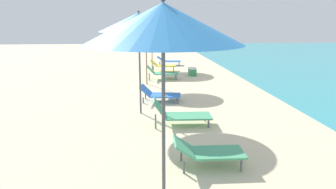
{
  "coord_description": "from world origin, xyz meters",
  "views": [
    {
      "loc": [
        -0.73,
        9.18,
        2.55
      ],
      "look_at": [
        -0.2,
        15.54,
        0.94
      ],
      "focal_mm": 30.73,
      "sensor_mm": 36.0,
      "label": 1
    }
  ],
  "objects_px": {
    "lounger_fourth_shoreside": "(208,151)",
    "lounger_fifth_shoreside": "(159,94)",
    "lounger_sixth_shoreside": "(162,72)",
    "lounger_farthest_shoreside": "(169,61)",
    "umbrella_fourth": "(163,24)",
    "lounger_fifth_inland": "(180,114)",
    "umbrella_fifth": "(139,22)",
    "umbrella_sixth": "(146,23)",
    "cooler_box": "(192,72)",
    "lounger_farthest_inland": "(162,65)",
    "umbrella_farthest": "(152,23)"
  },
  "relations": [
    {
      "from": "lounger_fourth_shoreside",
      "to": "lounger_fifth_shoreside",
      "type": "distance_m",
      "value": 4.53
    },
    {
      "from": "lounger_sixth_shoreside",
      "to": "lounger_farthest_shoreside",
      "type": "xyz_separation_m",
      "value": [
        0.7,
        4.44,
        -0.04
      ]
    },
    {
      "from": "umbrella_fourth",
      "to": "lounger_fifth_inland",
      "type": "height_order",
      "value": "umbrella_fourth"
    },
    {
      "from": "umbrella_fifth",
      "to": "umbrella_sixth",
      "type": "height_order",
      "value": "umbrella_fifth"
    },
    {
      "from": "lounger_fourth_shoreside",
      "to": "cooler_box",
      "type": "xyz_separation_m",
      "value": [
        1.22,
        9.05,
        -0.09
      ]
    },
    {
      "from": "lounger_farthest_inland",
      "to": "lounger_fourth_shoreside",
      "type": "bearing_deg",
      "value": -82.96
    },
    {
      "from": "lounger_fourth_shoreside",
      "to": "lounger_farthest_inland",
      "type": "relative_size",
      "value": 0.92
    },
    {
      "from": "umbrella_sixth",
      "to": "lounger_farthest_inland",
      "type": "bearing_deg",
      "value": 75.28
    },
    {
      "from": "umbrella_fifth",
      "to": "lounger_sixth_shoreside",
      "type": "xyz_separation_m",
      "value": [
        0.91,
        5.0,
        -2.22
      ]
    },
    {
      "from": "lounger_fourth_shoreside",
      "to": "lounger_sixth_shoreside",
      "type": "height_order",
      "value": "lounger_sixth_shoreside"
    },
    {
      "from": "umbrella_fourth",
      "to": "lounger_farthest_shoreside",
      "type": "xyz_separation_m",
      "value": [
        1.23,
        13.71,
        -2.25
      ]
    },
    {
      "from": "umbrella_farthest",
      "to": "lounger_fifth_shoreside",
      "type": "bearing_deg",
      "value": -89.73
    },
    {
      "from": "umbrella_sixth",
      "to": "umbrella_farthest",
      "type": "bearing_deg",
      "value": 85.31
    },
    {
      "from": "lounger_fourth_shoreside",
      "to": "umbrella_fifth",
      "type": "bearing_deg",
      "value": 111.99
    },
    {
      "from": "lounger_fourth_shoreside",
      "to": "lounger_sixth_shoreside",
      "type": "bearing_deg",
      "value": 93.5
    },
    {
      "from": "umbrella_fifth",
      "to": "cooler_box",
      "type": "height_order",
      "value": "umbrella_fifth"
    },
    {
      "from": "umbrella_fifth",
      "to": "lounger_fifth_shoreside",
      "type": "height_order",
      "value": "umbrella_fifth"
    },
    {
      "from": "umbrella_fourth",
      "to": "lounger_fifth_shoreside",
      "type": "bearing_deg",
      "value": 87.59
    },
    {
      "from": "lounger_sixth_shoreside",
      "to": "cooler_box",
      "type": "bearing_deg",
      "value": 27.78
    },
    {
      "from": "umbrella_fourth",
      "to": "lounger_fifth_inland",
      "type": "bearing_deg",
      "value": 78.99
    },
    {
      "from": "lounger_fifth_inland",
      "to": "lounger_farthest_inland",
      "type": "relative_size",
      "value": 1.07
    },
    {
      "from": "umbrella_fifth",
      "to": "lounger_farthest_inland",
      "type": "height_order",
      "value": "umbrella_fifth"
    },
    {
      "from": "umbrella_fifth",
      "to": "lounger_farthest_inland",
      "type": "relative_size",
      "value": 2.04
    },
    {
      "from": "lounger_farthest_inland",
      "to": "cooler_box",
      "type": "bearing_deg",
      "value": -42.01
    },
    {
      "from": "umbrella_fourth",
      "to": "lounger_fifth_shoreside",
      "type": "distance_m",
      "value": 5.95
    },
    {
      "from": "umbrella_sixth",
      "to": "lounger_farthest_shoreside",
      "type": "relative_size",
      "value": 1.92
    },
    {
      "from": "cooler_box",
      "to": "lounger_fifth_shoreside",
      "type": "bearing_deg",
      "value": -112.11
    },
    {
      "from": "umbrella_farthest",
      "to": "lounger_farthest_shoreside",
      "type": "xyz_separation_m",
      "value": [
        1.03,
        1.17,
        -2.24
      ]
    },
    {
      "from": "lounger_fifth_inland",
      "to": "umbrella_farthest",
      "type": "distance_m",
      "value": 9.6
    },
    {
      "from": "umbrella_fourth",
      "to": "umbrella_sixth",
      "type": "bearing_deg",
      "value": 91.06
    },
    {
      "from": "lounger_sixth_shoreside",
      "to": "lounger_fifth_shoreside",
      "type": "bearing_deg",
      "value": -93.83
    },
    {
      "from": "lounger_fourth_shoreside",
      "to": "lounger_fifth_inland",
      "type": "height_order",
      "value": "lounger_fifth_inland"
    },
    {
      "from": "umbrella_farthest",
      "to": "cooler_box",
      "type": "distance_m",
      "value": 3.89
    },
    {
      "from": "umbrella_sixth",
      "to": "lounger_farthest_shoreside",
      "type": "distance_m",
      "value": 6.05
    },
    {
      "from": "lounger_fourth_shoreside",
      "to": "umbrella_sixth",
      "type": "xyz_separation_m",
      "value": [
        -1.02,
        7.26,
        2.24
      ]
    },
    {
      "from": "lounger_fifth_shoreside",
      "to": "lounger_farthest_shoreside",
      "type": "bearing_deg",
      "value": 91.54
    },
    {
      "from": "lounger_fifth_shoreside",
      "to": "umbrella_farthest",
      "type": "relative_size",
      "value": 0.5
    },
    {
      "from": "lounger_fourth_shoreside",
      "to": "umbrella_farthest",
      "type": "bearing_deg",
      "value": 94.51
    },
    {
      "from": "umbrella_sixth",
      "to": "lounger_fifth_shoreside",
      "type": "bearing_deg",
      "value": -82.1
    },
    {
      "from": "lounger_farthest_inland",
      "to": "umbrella_fifth",
      "type": "bearing_deg",
      "value": -92.23
    },
    {
      "from": "lounger_fifth_shoreside",
      "to": "lounger_sixth_shoreside",
      "type": "bearing_deg",
      "value": 93.89
    },
    {
      "from": "lounger_sixth_shoreside",
      "to": "umbrella_farthest",
      "type": "height_order",
      "value": "umbrella_farthest"
    },
    {
      "from": "umbrella_sixth",
      "to": "lounger_farthest_shoreside",
      "type": "height_order",
      "value": "umbrella_sixth"
    },
    {
      "from": "lounger_sixth_shoreside",
      "to": "umbrella_sixth",
      "type": "bearing_deg",
      "value": -123.59
    },
    {
      "from": "lounger_fifth_inland",
      "to": "lounger_fourth_shoreside",
      "type": "bearing_deg",
      "value": -81.58
    },
    {
      "from": "umbrella_sixth",
      "to": "lounger_sixth_shoreside",
      "type": "bearing_deg",
      "value": 55.66
    },
    {
      "from": "lounger_fifth_shoreside",
      "to": "umbrella_sixth",
      "type": "height_order",
      "value": "umbrella_sixth"
    },
    {
      "from": "umbrella_sixth",
      "to": "lounger_sixth_shoreside",
      "type": "height_order",
      "value": "umbrella_sixth"
    },
    {
      "from": "lounger_sixth_shoreside",
      "to": "cooler_box",
      "type": "xyz_separation_m",
      "value": [
        1.55,
        0.79,
        -0.12
      ]
    },
    {
      "from": "lounger_farthest_shoreside",
      "to": "lounger_farthest_inland",
      "type": "distance_m",
      "value": 2.18
    }
  ]
}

